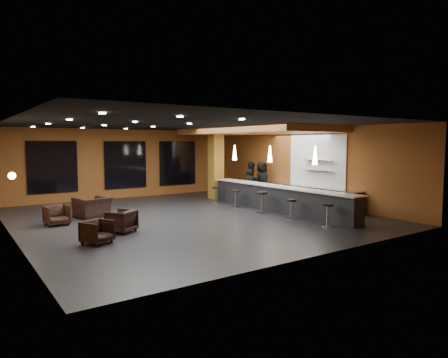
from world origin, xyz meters
TOP-DOWN VIEW (x-y plane):
  - floor at (0.00, 0.00)m, footprint 12.00×13.00m
  - ceiling at (0.00, 0.00)m, footprint 12.00×13.00m
  - wall_back at (0.00, 6.55)m, footprint 12.00×0.10m
  - wall_front at (0.00, -6.55)m, footprint 12.00×0.10m
  - wall_left at (-6.05, 0.00)m, footprint 0.10×13.00m
  - wall_right at (6.05, 0.00)m, footprint 0.10×13.00m
  - wood_soffit at (4.00, 1.00)m, footprint 3.60×8.00m
  - window_left at (-3.50, 6.44)m, footprint 2.20×0.06m
  - window_center at (0.00, 6.44)m, footprint 2.20×0.06m
  - window_right at (3.00, 6.44)m, footprint 2.20×0.06m
  - tile_backsplash at (5.96, -1.00)m, footprint 0.06×3.20m
  - bar_counter at (3.65, -1.00)m, footprint 0.60×8.00m
  - bar_top at (3.65, -1.00)m, footprint 0.78×8.10m
  - prep_counter at (5.65, -0.50)m, footprint 0.70×6.00m
  - prep_top at (5.65, -0.50)m, footprint 0.72×6.00m
  - wall_shelf_lower at (5.82, -1.20)m, footprint 0.30×1.50m
  - wall_shelf_upper at (5.82, -1.20)m, footprint 0.30×1.50m
  - column at (3.65, 3.60)m, footprint 0.60×0.60m
  - wall_sconce at (-5.88, 0.50)m, footprint 0.22×0.22m
  - pendant_0 at (3.65, -3.00)m, footprint 0.20×0.20m
  - pendant_1 at (3.65, -0.50)m, footprint 0.20×0.20m
  - pendant_2 at (3.65, 2.00)m, footprint 0.20×0.20m
  - staff_a at (4.49, 1.87)m, footprint 0.59×0.41m
  - staff_b at (4.70, 1.97)m, footprint 0.99×0.80m
  - staff_c at (5.25, 1.91)m, footprint 1.00×0.73m
  - armchair_a at (-4.15, -2.17)m, footprint 0.96×0.96m
  - armchair_b at (-3.09, -1.19)m, footprint 1.08×1.08m
  - armchair_c at (-4.50, 1.14)m, footprint 0.80×0.82m
  - armchair_d at (-3.05, 1.97)m, footprint 1.40×1.30m
  - bar_stool_0 at (2.93, -4.26)m, footprint 0.39×0.39m
  - bar_stool_1 at (2.84, -2.64)m, footprint 0.37×0.37m
  - bar_stool_2 at (2.72, -1.10)m, footprint 0.44×0.44m
  - bar_stool_3 at (2.79, 0.74)m, footprint 0.38×0.38m
  - bar_stool_4 at (2.86, 2.43)m, footprint 0.38×0.38m

SIDE VIEW (x-z plane):
  - floor at x=0.00m, z-range -0.10..0.00m
  - armchair_a at x=-4.15m, z-range 0.00..0.66m
  - armchair_c at x=-4.50m, z-range 0.00..0.69m
  - armchair_b at x=-3.09m, z-range 0.00..0.72m
  - armchair_d at x=-3.05m, z-range 0.00..0.76m
  - prep_counter at x=5.65m, z-range 0.00..0.86m
  - bar_stool_1 at x=2.84m, z-range 0.10..0.84m
  - bar_stool_4 at x=2.86m, z-range 0.10..0.85m
  - bar_stool_3 at x=2.79m, z-range 0.11..0.87m
  - bar_stool_0 at x=2.93m, z-range 0.11..0.88m
  - bar_counter at x=3.65m, z-range 0.00..1.00m
  - bar_stool_2 at x=2.72m, z-range 0.12..0.99m
  - staff_a at x=4.49m, z-range 0.00..1.54m
  - prep_top at x=5.65m, z-range 0.87..0.90m
  - staff_b at x=4.70m, z-range 0.00..1.89m
  - staff_c at x=5.25m, z-range 0.00..1.89m
  - bar_top at x=3.65m, z-range 1.00..1.05m
  - wall_shelf_lower at x=5.82m, z-range 1.59..1.61m
  - window_left at x=-3.50m, z-range 0.50..2.90m
  - window_center at x=0.00m, z-range 0.50..2.90m
  - window_right at x=3.00m, z-range 0.50..2.90m
  - wall_back at x=0.00m, z-range 0.00..3.50m
  - wall_front at x=0.00m, z-range 0.00..3.50m
  - wall_left at x=-6.05m, z-range 0.00..3.50m
  - wall_right at x=6.05m, z-range 0.00..3.50m
  - column at x=3.65m, z-range 0.00..3.50m
  - wall_sconce at x=-5.88m, z-range 1.69..1.91m
  - tile_backsplash at x=5.96m, z-range 0.80..3.20m
  - wall_shelf_upper at x=5.82m, z-range 2.03..2.06m
  - pendant_0 at x=3.65m, z-range 2.00..2.70m
  - pendant_1 at x=3.65m, z-range 2.00..2.70m
  - pendant_2 at x=3.65m, z-range 2.00..2.70m
  - wood_soffit at x=4.00m, z-range 3.22..3.50m
  - ceiling at x=0.00m, z-range 3.50..3.60m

